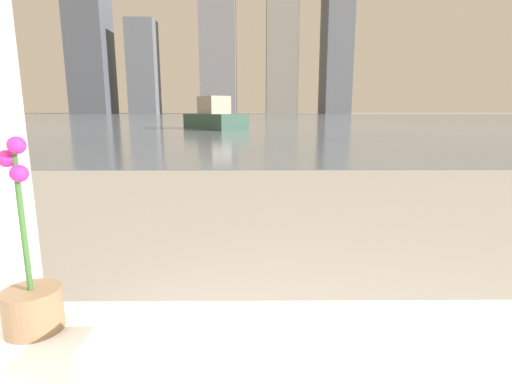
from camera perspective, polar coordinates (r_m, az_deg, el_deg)
name	(u,v)px	position (r m, az deg, el deg)	size (l,w,h in m)	color
potted_orchid	(31,296)	(1.05, -29.43, -12.81)	(0.13, 0.13, 0.44)	#8C6B4C
towel_stack	(159,349)	(0.85, -13.67, -20.96)	(0.25, 0.16, 0.08)	silver
harbor_water	(252,117)	(61.96, -0.57, 10.66)	(180.00, 110.00, 0.01)	slate
harbor_boat_0	(214,118)	(22.53, -6.02, 10.52)	(3.93, 4.87, 1.78)	#335647
harbor_boat_2	(208,117)	(35.64, -6.92, 10.54)	(1.87, 3.30, 1.17)	navy
skyline_tower_1	(143,68)	(122.48, -15.79, 16.71)	(7.81, 7.45, 25.61)	slate
skyline_tower_3	(282,7)	(121.50, 3.80, 24.88)	(8.78, 7.16, 57.91)	gray
skyline_tower_4	(337,26)	(122.47, 11.48, 22.19)	(7.13, 13.29, 47.94)	slate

